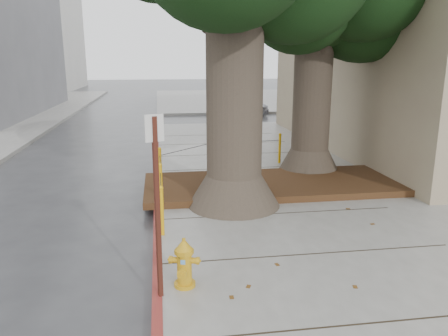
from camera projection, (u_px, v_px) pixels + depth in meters
The scene contains 12 objects.
ground at pixel (279, 264), 7.23m from camera, with size 140.00×140.00×0.00m, color #28282B.
sidewalk_far at pixel (252, 99), 36.87m from camera, with size 16.00×20.00×0.15m, color slate.
curb_red at pixel (157, 215), 9.33m from camera, with size 0.14×26.00×0.16m, color maroon.
planter_bed at pixel (272, 184), 11.05m from camera, with size 6.40×2.60×0.16m, color black.
building_far_white at pixel (11, 19), 46.16m from camera, with size 12.00×18.00×15.00m, color silver.
building_side_white at pixel (392, 43), 33.39m from camera, with size 10.00×10.00×9.00m, color silver.
building_side_grey at pixel (421, 29), 39.65m from camera, with size 12.00×14.00×12.00m, color slate.
bollard_ring at pixel (201, 166), 11.15m from camera, with size 3.79×5.39×0.95m.
fire_hydrant at pixel (184, 263), 6.16m from camera, with size 0.39×0.37×0.73m.
signpost at pixel (157, 198), 5.65m from camera, with size 0.24×0.11×2.49m.
car_silver at pixel (238, 105), 26.05m from camera, with size 1.49×3.69×1.26m, color #B1B1B7.
car_red at pixel (355, 103), 27.52m from camera, with size 1.30×3.74×1.23m, color #9B1A0E.
Camera 1 is at (-1.89, -6.42, 3.30)m, focal length 35.00 mm.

